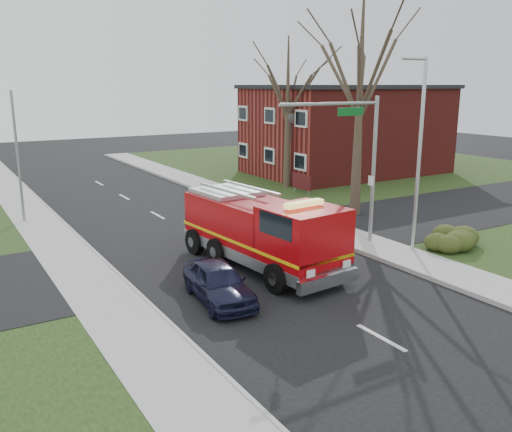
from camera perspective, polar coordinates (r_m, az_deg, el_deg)
ground at (r=21.13m, az=1.60°, el=-6.51°), size 120.00×120.00×0.00m
sidewalk_right at (r=24.85m, az=13.73°, el=-3.60°), size 2.40×80.00×0.15m
sidewalk_left at (r=18.71m, az=-14.80°, el=-9.49°), size 2.40×80.00×0.15m
brick_building at (r=45.83m, az=9.52°, el=8.97°), size 15.40×10.40×7.25m
health_center_sign at (r=36.65m, az=4.82°, el=3.57°), size 0.12×2.00×1.40m
hedge_corner at (r=26.10m, az=19.72°, el=-2.03°), size 2.80×2.00×0.90m
bare_tree_near at (r=30.40m, az=10.92°, el=13.69°), size 6.00×6.00×12.00m
bare_tree_far at (r=38.42m, az=3.37°, el=12.48°), size 5.25×5.25×10.50m
traffic_signal_mast at (r=24.32m, az=10.18°, el=7.38°), size 5.29×0.18×6.80m
streetlight_pole at (r=24.27m, az=16.75°, el=6.63°), size 1.48×0.16×8.40m
utility_pole_far at (r=31.13m, az=-23.78°, el=5.54°), size 0.14×0.14×7.00m
fire_engine at (r=21.90m, az=0.69°, el=-1.80°), size 3.60×8.13×3.19m
parked_car_maroon at (r=18.76m, az=-3.96°, el=-6.98°), size 2.07×4.16×1.36m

